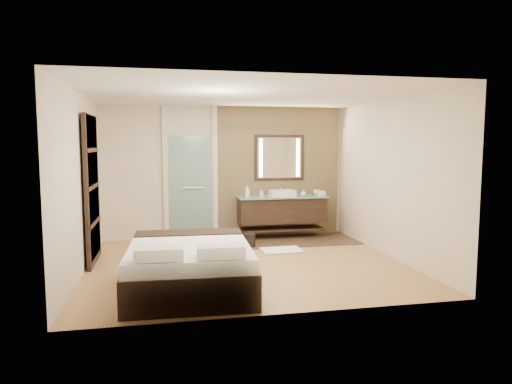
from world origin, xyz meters
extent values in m
plane|color=#94663E|center=(0.00, 0.00, 0.00)|extent=(5.00, 5.00, 0.00)
cube|color=#33241C|center=(0.60, 1.60, 0.01)|extent=(3.80, 1.30, 0.01)
cube|color=tan|center=(1.10, 2.21, 1.35)|extent=(2.60, 0.08, 2.70)
cube|color=black|center=(1.10, 1.92, 0.57)|extent=(1.80, 0.50, 0.50)
cube|color=black|center=(1.10, 1.92, 0.18)|extent=(1.71, 0.45, 0.04)
cube|color=#81C6C2|center=(1.10, 1.90, 0.85)|extent=(1.85, 0.55, 0.03)
cube|color=white|center=(1.10, 1.90, 0.93)|extent=(0.50, 0.38, 0.13)
cylinder|color=silver|center=(1.10, 2.09, 0.95)|extent=(0.03, 0.03, 0.18)
cylinder|color=silver|center=(1.10, 2.05, 1.03)|extent=(0.02, 0.10, 0.02)
cube|color=black|center=(1.10, 2.16, 1.65)|extent=(1.06, 0.03, 0.96)
cube|color=white|center=(1.10, 2.15, 1.65)|extent=(0.94, 0.01, 0.84)
cube|color=beige|center=(0.70, 2.14, 1.65)|extent=(0.07, 0.01, 0.80)
cube|color=beige|center=(1.50, 2.14, 1.65)|extent=(0.07, 0.01, 0.80)
cube|color=#ACD9CF|center=(-0.75, 2.20, 1.05)|extent=(0.90, 0.05, 2.10)
cylinder|color=silver|center=(-0.70, 2.15, 1.05)|extent=(0.45, 0.03, 0.03)
cube|color=beige|center=(-1.25, 2.21, 1.35)|extent=(0.10, 0.08, 2.70)
cube|color=beige|center=(-0.25, 2.21, 1.35)|extent=(0.10, 0.08, 2.70)
cube|color=black|center=(-2.43, 0.60, 1.20)|extent=(0.06, 1.20, 2.40)
cube|color=beige|center=(-2.41, 0.60, 0.37)|extent=(0.02, 1.06, 0.52)
cube|color=beige|center=(-2.41, 0.60, 0.96)|extent=(0.02, 1.06, 0.52)
cube|color=beige|center=(-2.41, 0.60, 1.54)|extent=(0.02, 1.06, 0.52)
cube|color=beige|center=(-2.41, 0.60, 2.13)|extent=(0.02, 1.06, 0.52)
cube|color=black|center=(-0.97, -1.15, 0.22)|extent=(1.68, 2.07, 0.44)
cube|color=silver|center=(-0.97, -1.15, 0.53)|extent=(1.63, 2.01, 0.18)
cube|color=black|center=(-0.94, -0.40, 0.62)|extent=(1.57, 0.52, 0.04)
cube|color=silver|center=(-1.36, -1.93, 0.70)|extent=(0.56, 0.32, 0.14)
cube|color=silver|center=(-0.66, -1.96, 0.70)|extent=(0.56, 0.32, 0.14)
cube|color=white|center=(0.79, 0.75, 0.02)|extent=(0.74, 0.53, 0.02)
cylinder|color=black|center=(0.28, 1.17, 0.13)|extent=(0.24, 0.24, 0.25)
cube|color=silver|center=(1.92, 1.80, 0.92)|extent=(0.14, 0.14, 0.10)
imported|color=white|center=(0.37, 1.91, 0.98)|extent=(0.10, 0.10, 0.23)
imported|color=#B2B2B2|center=(0.67, 1.95, 0.94)|extent=(0.07, 0.07, 0.15)
imported|color=#A7D3CB|center=(1.53, 1.83, 0.93)|extent=(0.12, 0.12, 0.14)
imported|color=silver|center=(1.89, 2.04, 0.92)|extent=(0.16, 0.16, 0.11)
camera|label=1|loc=(-1.30, -7.12, 1.93)|focal=32.00mm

